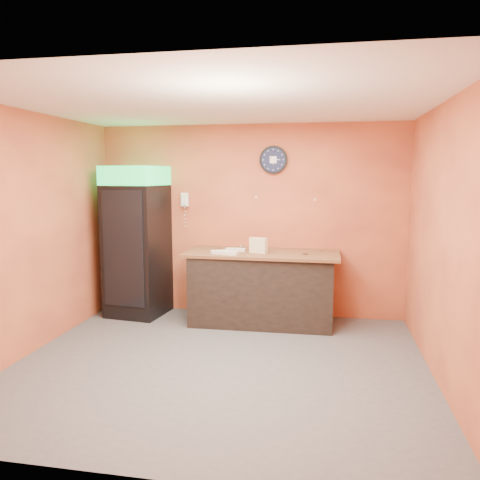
# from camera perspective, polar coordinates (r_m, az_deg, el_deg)

# --- Properties ---
(floor) EXTENTS (4.50, 4.50, 0.00)m
(floor) POSITION_cam_1_polar(r_m,az_deg,el_deg) (5.33, -2.49, -14.91)
(floor) COLOR #47474C
(floor) RESTS_ON ground
(back_wall) EXTENTS (4.50, 0.02, 2.80)m
(back_wall) POSITION_cam_1_polar(r_m,az_deg,el_deg) (6.91, 1.16, 2.37)
(back_wall) COLOR #DA6E3D
(back_wall) RESTS_ON floor
(left_wall) EXTENTS (0.02, 4.00, 2.80)m
(left_wall) POSITION_cam_1_polar(r_m,az_deg,el_deg) (5.89, -24.44, 0.68)
(left_wall) COLOR #DA6E3D
(left_wall) RESTS_ON floor
(right_wall) EXTENTS (0.02, 4.00, 2.80)m
(right_wall) POSITION_cam_1_polar(r_m,az_deg,el_deg) (4.97, 23.60, -0.49)
(right_wall) COLOR #DA6E3D
(right_wall) RESTS_ON floor
(ceiling) EXTENTS (4.50, 4.00, 0.02)m
(ceiling) POSITION_cam_1_polar(r_m,az_deg,el_deg) (4.97, -2.69, 16.37)
(ceiling) COLOR white
(ceiling) RESTS_ON back_wall
(beverage_cooler) EXTENTS (0.86, 0.86, 2.20)m
(beverage_cooler) POSITION_cam_1_polar(r_m,az_deg,el_deg) (7.02, -12.53, -0.42)
(beverage_cooler) COLOR black
(beverage_cooler) RESTS_ON floor
(prep_counter) EXTENTS (1.96, 0.90, 0.97)m
(prep_counter) POSITION_cam_1_polar(r_m,az_deg,el_deg) (6.61, 2.69, -5.95)
(prep_counter) COLOR black
(prep_counter) RESTS_ON floor
(wall_clock) EXTENTS (0.40, 0.06, 0.40)m
(wall_clock) POSITION_cam_1_polar(r_m,az_deg,el_deg) (6.80, 4.10, 9.72)
(wall_clock) COLOR black
(wall_clock) RESTS_ON back_wall
(wall_phone) EXTENTS (0.11, 0.10, 0.20)m
(wall_phone) POSITION_cam_1_polar(r_m,az_deg,el_deg) (7.06, -6.75, 4.91)
(wall_phone) COLOR white
(wall_phone) RESTS_ON back_wall
(butcher_paper) EXTENTS (2.13, 0.95, 0.04)m
(butcher_paper) POSITION_cam_1_polar(r_m,az_deg,el_deg) (6.51, 2.72, -1.63)
(butcher_paper) COLOR brown
(butcher_paper) RESTS_ON prep_counter
(sub_roll_stack) EXTENTS (0.26, 0.17, 0.21)m
(sub_roll_stack) POSITION_cam_1_polar(r_m,az_deg,el_deg) (6.39, 2.26, -0.67)
(sub_roll_stack) COLOR beige
(sub_roll_stack) RESTS_ON butcher_paper
(wrapped_sandwich_left) EXTENTS (0.28, 0.22, 0.04)m
(wrapped_sandwich_left) POSITION_cam_1_polar(r_m,az_deg,el_deg) (6.41, -2.45, -1.43)
(wrapped_sandwich_left) COLOR silver
(wrapped_sandwich_left) RESTS_ON butcher_paper
(wrapped_sandwich_mid) EXTENTS (0.32, 0.17, 0.04)m
(wrapped_sandwich_mid) POSITION_cam_1_polar(r_m,az_deg,el_deg) (6.28, -1.59, -1.58)
(wrapped_sandwich_mid) COLOR silver
(wrapped_sandwich_mid) RESTS_ON butcher_paper
(wrapped_sandwich_right) EXTENTS (0.28, 0.11, 0.04)m
(wrapped_sandwich_right) POSITION_cam_1_polar(r_m,az_deg,el_deg) (6.57, -0.53, -1.18)
(wrapped_sandwich_right) COLOR silver
(wrapped_sandwich_right) RESTS_ON butcher_paper
(kitchen_tool) EXTENTS (0.07, 0.07, 0.07)m
(kitchen_tool) POSITION_cam_1_polar(r_m,az_deg,el_deg) (6.69, 0.17, -0.89)
(kitchen_tool) COLOR silver
(kitchen_tool) RESTS_ON butcher_paper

